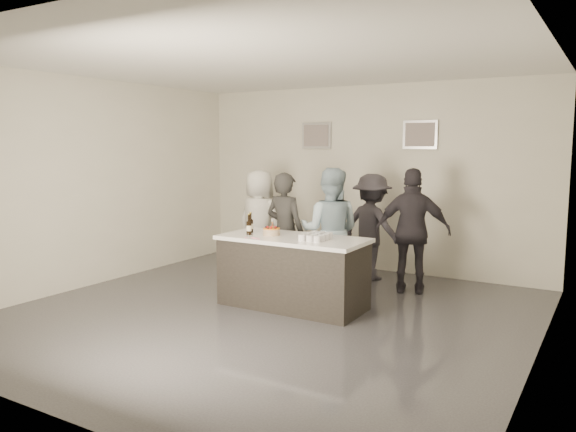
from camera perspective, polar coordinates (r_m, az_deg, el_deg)
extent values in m
plane|color=#3D3D42|center=(6.93, -2.14, -9.94)|extent=(6.00, 6.00, 0.00)
plane|color=white|center=(6.69, -2.27, 15.45)|extent=(6.00, 6.00, 0.00)
cube|color=beige|center=(9.30, 7.91, 3.82)|extent=(6.00, 0.04, 3.00)
cube|color=beige|center=(4.44, -23.70, -0.44)|extent=(6.00, 0.04, 3.00)
cube|color=beige|center=(8.64, -19.19, 3.23)|extent=(0.04, 6.00, 3.00)
cube|color=beige|center=(5.61, 24.46, 1.01)|extent=(0.04, 6.00, 3.00)
cube|color=#B2B2B7|center=(9.64, 2.92, 8.16)|extent=(0.54, 0.04, 0.44)
cube|color=#B2B2B7|center=(8.94, 13.28, 8.05)|extent=(0.54, 0.04, 0.44)
cube|color=white|center=(7.12, 0.50, -5.71)|extent=(1.86, 0.86, 0.90)
cylinder|color=orange|center=(7.16, -1.69, -1.66)|extent=(0.22, 0.22, 0.08)
cylinder|color=black|center=(7.37, -3.82, -0.69)|extent=(0.07, 0.07, 0.26)
cylinder|color=black|center=(7.19, -3.99, -0.89)|extent=(0.07, 0.07, 0.26)
cube|color=orange|center=(6.82, 2.84, -2.10)|extent=(0.30, 0.40, 0.08)
cube|color=pink|center=(6.94, -3.62, -2.25)|extent=(0.24, 0.08, 0.01)
imported|color=#262626|center=(7.92, -0.30, -1.56)|extent=(0.64, 0.45, 1.66)
imported|color=#97B4C6|center=(7.73, 4.29, -1.52)|extent=(0.99, 0.87, 1.74)
imported|color=silver|center=(8.89, -2.92, -0.61)|extent=(0.86, 0.60, 1.66)
imported|color=#2A272E|center=(7.91, 12.56, -1.50)|extent=(1.09, 0.70, 1.73)
imported|color=#323038|center=(8.61, 8.49, -1.10)|extent=(1.15, 0.82, 1.61)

